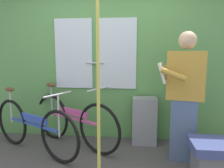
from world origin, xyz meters
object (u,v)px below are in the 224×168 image
object	(u,v)px
handrail_pole	(98,74)
bench_seat_corner	(223,160)
passenger_reading_newspaper	(184,94)
bicycle_near_door	(33,127)
bicycle_leaning_behind	(73,121)
trash_bin_by_wall	(144,121)

from	to	relation	value
handrail_pole	bench_seat_corner	xyz separation A→B (m)	(1.36, 0.11, -0.95)
passenger_reading_newspaper	handrail_pole	xyz separation A→B (m)	(-1.01, -0.57, 0.31)
bicycle_near_door	bench_seat_corner	xyz separation A→B (m)	(2.38, -0.46, -0.13)
passenger_reading_newspaper	bench_seat_corner	distance (m)	0.86
bicycle_leaning_behind	handrail_pole	bearing A→B (deg)	-28.08
bicycle_leaning_behind	handrail_pole	distance (m)	1.29
bicycle_near_door	bicycle_leaning_behind	distance (m)	0.57
bicycle_leaning_behind	passenger_reading_newspaper	bearing A→B (deg)	19.82
bicycle_near_door	trash_bin_by_wall	xyz separation A→B (m)	(1.57, 0.48, -0.01)
bicycle_leaning_behind	trash_bin_by_wall	distance (m)	1.09
bicycle_leaning_behind	bench_seat_corner	xyz separation A→B (m)	(1.89, -0.75, -0.15)
trash_bin_by_wall	bicycle_near_door	bearing A→B (deg)	-162.98
bicycle_near_door	bicycle_leaning_behind	size ratio (longest dim) A/B	1.03
passenger_reading_newspaper	bench_seat_corner	bearing A→B (deg)	139.68
bicycle_leaning_behind	trash_bin_by_wall	xyz separation A→B (m)	(1.07, 0.20, -0.03)
bench_seat_corner	trash_bin_by_wall	bearing A→B (deg)	130.87
passenger_reading_newspaper	handrail_pole	bearing A→B (deg)	42.17
bicycle_near_door	handrail_pole	distance (m)	1.43
bicycle_near_door	passenger_reading_newspaper	size ratio (longest dim) A/B	0.93
bicycle_near_door	bench_seat_corner	distance (m)	2.43
bicycle_leaning_behind	bench_seat_corner	world-z (taller)	bicycle_leaning_behind
trash_bin_by_wall	bench_seat_corner	xyz separation A→B (m)	(0.82, -0.94, -0.12)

